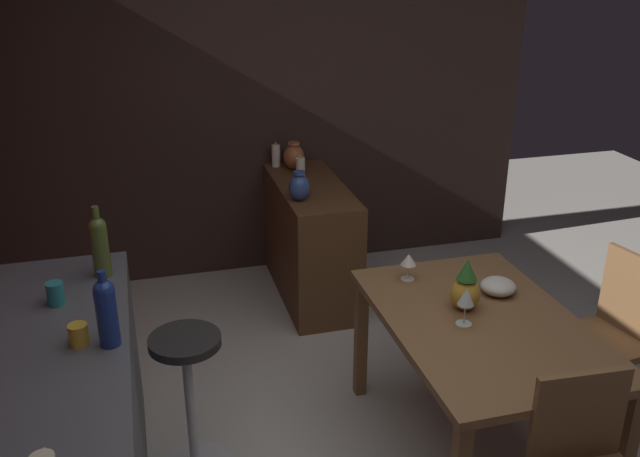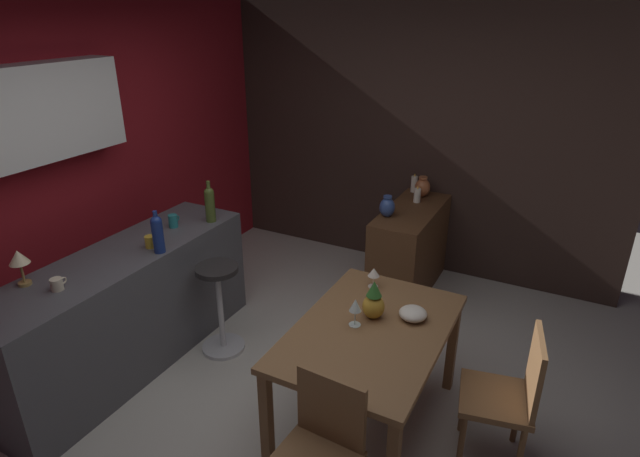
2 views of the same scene
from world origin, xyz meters
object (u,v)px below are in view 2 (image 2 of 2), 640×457
Objects in this scene: cup_mustard at (150,242)px; pillar_candle_tall at (414,184)px; pineapple_centerpiece at (374,302)px; counter_lamp at (19,260)px; dining_table at (370,341)px; fruit_bowl at (413,314)px; cup_cream at (57,284)px; cup_teal at (173,221)px; pillar_candle_short at (417,195)px; wine_glass_left at (374,273)px; vase_copper at (422,187)px; bar_stool at (220,306)px; chair_by_doorway at (509,394)px; chair_near_window at (319,453)px; wine_bottle_cobalt at (158,233)px; wine_glass_right at (355,306)px; wine_bottle_olive at (210,203)px; vase_ceramic_blue at (387,207)px; sideboard_cabinet at (409,250)px.

cup_mustard is 0.60× the size of pillar_candle_tall.
counter_lamp is at bearing 114.32° from pineapple_centerpiece.
dining_table is at bearing -68.90° from counter_lamp.
cup_cream is at bearing 115.42° from fruit_bowl.
pillar_candle_short is (1.64, -1.47, -0.06)m from cup_teal.
wine_glass_left is 1.30× the size of cup_cream.
dining_table is 2.21m from vase_copper.
bar_stool is at bearing -26.39° from cup_cream.
cup_cream is 1.09m from cup_teal.
bar_stool is 1.40m from counter_lamp.
counter_lamp is (-0.90, 2.85, 0.59)m from chair_by_doorway.
chair_near_window is 1.91m from wine_bottle_cobalt.
cup_mustard is at bearing 89.77° from wine_glass_right.
wine_bottle_olive reaches higher than vase_ceramic_blue.
pillar_candle_short reaches higher than fruit_bowl.
pineapple_centerpiece reaches higher than fruit_bowl.
counter_lamp is (-1.00, 2.22, 0.30)m from fruit_bowl.
pillar_candle_short is (2.03, -1.25, -0.16)m from wine_bottle_cobalt.
fruit_bowl is at bearing -125.01° from wine_glass_left.
vase_copper reaches higher than chair_by_doorway.
dining_table is at bearing -89.82° from cup_mustard.
wine_bottle_olive reaches higher than wine_bottle_cobalt.
cup_cream is (-0.84, 2.61, 0.46)m from chair_by_doorway.
chair_near_window is at bearing -171.43° from pillar_candle_short.
wine_bottle_cobalt reaches higher than pineapple_centerpiece.
wine_bottle_cobalt is 0.73m from cup_cream.
pineapple_centerpiece is (0.89, 0.09, 0.35)m from chair_near_window.
sideboard_cabinet is 2.32m from wine_bottle_cobalt.
vase_copper is at bearing 9.24° from pineapple_centerpiece.
cup_cream is at bearing 126.58° from wine_glass_left.
bar_stool is 2.23m from vase_copper.
pineapple_centerpiece is at bearing -170.76° from vase_copper.
wine_bottle_olive is 1.73× the size of vase_copper.
vase_ceramic_blue is (1.54, 0.38, 0.04)m from wine_glass_right.
pillar_candle_tall is 0.73m from vase_ceramic_blue.
pineapple_centerpiece is 1.06× the size of counter_lamp.
bar_stool is 5.16× the size of wine_glass_left.
wine_bottle_olive is at bearing 3.17° from wine_bottle_cobalt.
cup_mustard is at bearing 75.46° from wine_bottle_cobalt.
pillar_candle_tall reaches higher than chair_by_doorway.
cup_teal reaches higher than pillar_candle_short.
dining_table is 0.54m from wine_glass_left.
chair_near_window is 1.99m from cup_mustard.
cup_mustard is (-0.47, 1.55, 0.10)m from wine_glass_left.
wine_glass_right is 0.98× the size of pillar_candle_tall.
pineapple_centerpiece is at bearing 89.64° from chair_by_doorway.
wine_bottle_cobalt is (-0.15, 2.43, 0.57)m from chair_by_doorway.
cup_mustard reaches higher than chair_near_window.
pillar_candle_tall is (2.99, -1.31, -0.04)m from cup_cream.
dining_table is 11.69× the size of cup_mustard.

